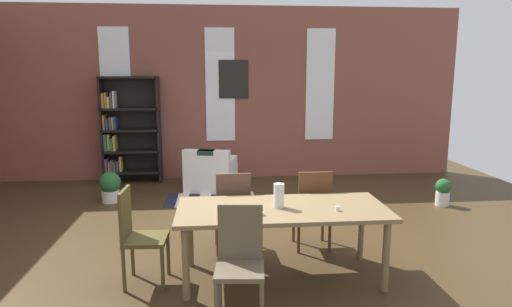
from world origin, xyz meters
TOP-DOWN VIEW (x-y plane):
  - ground_plane at (0.00, 0.00)m, footprint 10.76×10.76m
  - back_wall_brick at (0.00, 3.62)m, footprint 9.27×0.12m
  - window_pane_0 at (-1.93, 3.55)m, footprint 0.55×0.02m
  - window_pane_1 at (0.00, 3.55)m, footprint 0.55×0.02m
  - window_pane_2 at (1.93, 3.55)m, footprint 0.55×0.02m
  - dining_table at (0.54, -0.86)m, footprint 2.06×0.93m
  - vase_on_table at (0.51, -0.86)m, footprint 0.11×0.11m
  - tealight_candle_0 at (0.32, -1.09)m, footprint 0.04×0.04m
  - tealight_candle_1 at (1.05, -1.02)m, footprint 0.04×0.04m
  - dining_chair_far_left at (0.08, -0.17)m, footprint 0.41×0.41m
  - dining_chair_near_left at (0.09, -1.55)m, footprint 0.44×0.44m
  - dining_chair_head_left at (-0.86, -0.86)m, footprint 0.42×0.42m
  - dining_chair_far_right at (1.01, -0.17)m, footprint 0.40×0.40m
  - bookshelf_tall at (-1.74, 3.36)m, footprint 1.06×0.34m
  - armchair_white at (-0.20, 2.66)m, footprint 0.97×0.97m
  - potted_plant_by_shelf at (-1.78, 2.03)m, footprint 0.34×0.34m
  - potted_plant_corner at (3.39, 1.37)m, footprint 0.23×0.23m
  - striped_rug at (-0.20, 2.01)m, footprint 1.45×0.83m
  - framed_picture at (0.26, 3.54)m, footprint 0.56×0.03m

SIDE VIEW (x-z plane):
  - ground_plane at x=0.00m, z-range 0.00..0.00m
  - striped_rug at x=-0.20m, z-range 0.00..0.01m
  - potted_plant_corner at x=3.39m, z-range 0.01..0.43m
  - potted_plant_by_shelf at x=-1.78m, z-range 0.01..0.50m
  - armchair_white at x=-0.20m, z-range -0.10..0.65m
  - dining_chair_far_left at x=0.08m, z-range 0.04..0.99m
  - dining_chair_near_left at x=0.09m, z-range 0.04..0.99m
  - dining_chair_head_left at x=-0.86m, z-range 0.04..0.99m
  - dining_chair_far_right at x=1.01m, z-range 0.04..0.99m
  - dining_table at x=0.54m, z-range 0.29..1.03m
  - tealight_candle_0 at x=0.32m, z-range 0.73..0.76m
  - tealight_candle_1 at x=1.05m, z-range 0.73..0.78m
  - vase_on_table at x=0.51m, z-range 0.73..0.97m
  - bookshelf_tall at x=-1.74m, z-range 0.00..1.96m
  - back_wall_brick at x=0.00m, z-range 0.00..3.26m
  - window_pane_0 at x=-1.93m, z-range 0.73..2.86m
  - window_pane_1 at x=0.00m, z-range 0.73..2.86m
  - window_pane_2 at x=1.93m, z-range 0.73..2.86m
  - framed_picture at x=0.26m, z-range 1.55..2.27m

